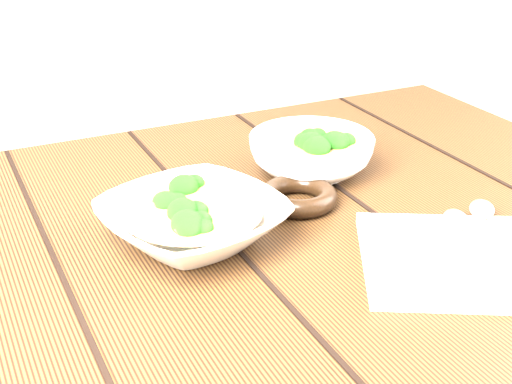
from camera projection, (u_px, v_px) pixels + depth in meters
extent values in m
cube|color=#3B2610|center=(237.00, 243.00, 0.90)|extent=(1.20, 0.80, 0.04)
cube|color=#3B2610|center=(400.00, 271.00, 1.55)|extent=(0.07, 0.07, 0.71)
imported|color=white|center=(193.00, 222.00, 0.85)|extent=(0.26, 0.26, 0.05)
cylinder|color=#9B7745|center=(193.00, 210.00, 0.85)|extent=(0.17, 0.17, 0.00)
ellipsoid|color=#287C1B|center=(206.00, 201.00, 0.86)|extent=(0.03, 0.03, 0.03)
ellipsoid|color=#287C1B|center=(196.00, 193.00, 0.88)|extent=(0.03, 0.03, 0.03)
ellipsoid|color=#287C1B|center=(168.00, 193.00, 0.88)|extent=(0.03, 0.03, 0.03)
ellipsoid|color=#287C1B|center=(171.00, 206.00, 0.84)|extent=(0.03, 0.03, 0.03)
ellipsoid|color=#287C1B|center=(166.00, 216.00, 0.82)|extent=(0.03, 0.03, 0.03)
ellipsoid|color=#287C1B|center=(187.00, 227.00, 0.80)|extent=(0.03, 0.03, 0.03)
ellipsoid|color=#287C1B|center=(208.00, 214.00, 0.82)|extent=(0.03, 0.03, 0.03)
ellipsoid|color=#287C1B|center=(229.00, 207.00, 0.84)|extent=(0.03, 0.03, 0.03)
imported|color=white|center=(311.00, 155.00, 1.04)|extent=(0.21, 0.21, 0.06)
cylinder|color=#9B7745|center=(312.00, 143.00, 1.03)|extent=(0.15, 0.15, 0.00)
ellipsoid|color=#287C1B|center=(320.00, 136.00, 1.04)|extent=(0.03, 0.03, 0.03)
ellipsoid|color=#287C1B|center=(311.00, 132.00, 1.05)|extent=(0.03, 0.03, 0.03)
ellipsoid|color=#287C1B|center=(291.00, 132.00, 1.06)|extent=(0.03, 0.03, 0.03)
ellipsoid|color=#287C1B|center=(297.00, 139.00, 1.03)|extent=(0.03, 0.03, 0.03)
ellipsoid|color=#287C1B|center=(295.00, 145.00, 1.01)|extent=(0.03, 0.03, 0.03)
ellipsoid|color=#287C1B|center=(313.00, 151.00, 0.99)|extent=(0.03, 0.03, 0.03)
ellipsoid|color=#287C1B|center=(325.00, 144.00, 1.01)|extent=(0.03, 0.03, 0.03)
ellipsoid|color=#287C1B|center=(338.00, 140.00, 1.03)|extent=(0.03, 0.03, 0.03)
torus|color=black|center=(298.00, 196.00, 0.95)|extent=(0.12, 0.12, 0.03)
cube|color=beige|center=(469.00, 260.00, 0.81)|extent=(0.31, 0.29, 0.01)
cylinder|color=#AAA396|center=(463.00, 257.00, 0.80)|extent=(0.10, 0.13, 0.01)
ellipsoid|color=#AAA396|center=(456.00, 219.00, 0.88)|extent=(0.06, 0.07, 0.01)
cylinder|color=#AAA396|center=(481.00, 243.00, 0.82)|extent=(0.11, 0.12, 0.01)
ellipsoid|color=#AAA396|center=(482.00, 209.00, 0.91)|extent=(0.06, 0.06, 0.01)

